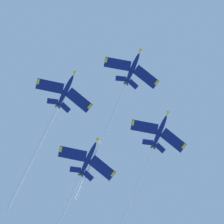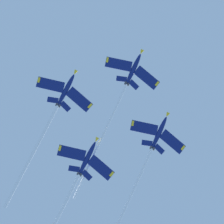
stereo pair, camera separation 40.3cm
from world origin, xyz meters
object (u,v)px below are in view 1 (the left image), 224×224
at_px(jet_lead, 123,91).
at_px(jet_slot, 73,190).
at_px(jet_left_wing, 148,160).
at_px(jet_right_wing, 51,121).

height_order(jet_lead, jet_slot, jet_lead).
xyz_separation_m(jet_left_wing, jet_slot, (-22.33, 12.51, -6.27)).
relative_size(jet_left_wing, jet_right_wing, 1.10).
height_order(jet_lead, jet_right_wing, jet_lead).
xyz_separation_m(jet_lead, jet_left_wing, (11.78, 20.78, -5.62)).
distance_m(jet_lead, jet_slot, 36.89).
bearing_deg(jet_slot, jet_right_wing, -118.82).
bearing_deg(jet_lead, jet_left_wing, 60.45).
relative_size(jet_lead, jet_left_wing, 1.02).
relative_size(jet_lead, jet_right_wing, 1.11).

